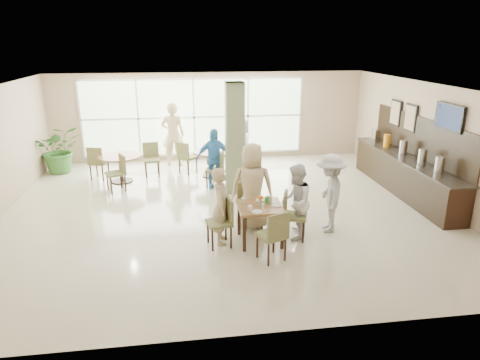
{
  "coord_description": "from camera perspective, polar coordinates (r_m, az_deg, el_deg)",
  "views": [
    {
      "loc": [
        -0.92,
        -9.24,
        3.78
      ],
      "look_at": [
        0.2,
        -1.2,
        1.1
      ],
      "focal_mm": 32.0,
      "sensor_mm": 36.0,
      "label": 1
    }
  ],
  "objects": [
    {
      "name": "ground",
      "position": [
        10.02,
        -2.09,
        -3.9
      ],
      "size": [
        10.0,
        10.0,
        0.0
      ],
      "primitive_type": "plane",
      "color": "beige",
      "rests_on": "ground"
    },
    {
      "name": "room_shell",
      "position": [
        9.51,
        -2.2,
        5.65
      ],
      "size": [
        10.0,
        10.0,
        10.0
      ],
      "color": "white",
      "rests_on": "ground"
    },
    {
      "name": "window_bank",
      "position": [
        13.91,
        -6.15,
        8.31
      ],
      "size": [
        7.0,
        0.04,
        7.0
      ],
      "color": "silver",
      "rests_on": "ground"
    },
    {
      "name": "column",
      "position": [
        10.79,
        -0.71,
        5.52
      ],
      "size": [
        0.45,
        0.45,
        2.8
      ],
      "primitive_type": "cube",
      "color": "#6F7A55",
      "rests_on": "ground"
    },
    {
      "name": "main_table",
      "position": [
        8.23,
        2.69,
        -4.13
      ],
      "size": [
        0.86,
        0.86,
        0.75
      ],
      "color": "brown",
      "rests_on": "ground"
    },
    {
      "name": "round_table_left",
      "position": [
        12.23,
        -15.68,
        2.45
      ],
      "size": [
        1.18,
        1.18,
        0.75
      ],
      "color": "brown",
      "rests_on": "ground"
    },
    {
      "name": "round_table_right",
      "position": [
        12.27,
        -3.68,
        3.08
      ],
      "size": [
        1.1,
        1.1,
        0.75
      ],
      "color": "brown",
      "rests_on": "ground"
    },
    {
      "name": "chairs_main_table",
      "position": [
        8.29,
        2.55,
        -5.25
      ],
      "size": [
        2.05,
        2.0,
        0.95
      ],
      "color": "olive",
      "rests_on": "ground"
    },
    {
      "name": "chairs_table_left",
      "position": [
        12.25,
        -15.41,
        1.95
      ],
      "size": [
        1.99,
        1.74,
        0.95
      ],
      "color": "olive",
      "rests_on": "ground"
    },
    {
      "name": "chairs_table_right",
      "position": [
        12.29,
        -3.56,
        2.63
      ],
      "size": [
        2.1,
        1.98,
        0.95
      ],
      "color": "olive",
      "rests_on": "ground"
    },
    {
      "name": "tabletop_clutter",
      "position": [
        8.19,
        2.69,
        -3.0
      ],
      "size": [
        0.75,
        0.79,
        0.21
      ],
      "color": "white",
      "rests_on": "main_table"
    },
    {
      "name": "buffet_counter",
      "position": [
        11.7,
        21.14,
        1.0
      ],
      "size": [
        0.64,
        4.7,
        1.95
      ],
      "color": "black",
      "rests_on": "ground"
    },
    {
      "name": "wall_tv",
      "position": [
        10.56,
        26.11,
        7.55
      ],
      "size": [
        0.06,
        1.0,
        0.58
      ],
      "color": "black",
      "rests_on": "ground"
    },
    {
      "name": "framed_art_a",
      "position": [
        11.96,
        21.78,
        7.69
      ],
      "size": [
        0.05,
        0.55,
        0.7
      ],
      "color": "black",
      "rests_on": "ground"
    },
    {
      "name": "framed_art_b",
      "position": [
        12.65,
        20.04,
        8.4
      ],
      "size": [
        0.05,
        0.55,
        0.7
      ],
      "color": "black",
      "rests_on": "ground"
    },
    {
      "name": "potted_plant",
      "position": [
        13.67,
        -22.93,
        3.8
      ],
      "size": [
        1.59,
        1.59,
        1.4
      ],
      "primitive_type": "imported",
      "rotation": [
        0.0,
        0.0,
        0.31
      ],
      "color": "#356F2C",
      "rests_on": "ground"
    },
    {
      "name": "teen_left",
      "position": [
        8.17,
        -2.52,
        -3.47
      ],
      "size": [
        0.44,
        0.6,
        1.51
      ],
      "primitive_type": "imported",
      "rotation": [
        0.0,
        0.0,
        1.42
      ],
      "color": "tan",
      "rests_on": "ground"
    },
    {
      "name": "teen_far",
      "position": [
        8.79,
        1.63,
        -0.85
      ],
      "size": [
        0.94,
        0.61,
        1.8
      ],
      "primitive_type": "imported",
      "rotation": [
        0.0,
        0.0,
        2.99
      ],
      "color": "tan",
      "rests_on": "ground"
    },
    {
      "name": "teen_right",
      "position": [
        8.43,
        7.42,
        -2.92
      ],
      "size": [
        0.79,
        0.89,
        1.51
      ],
      "primitive_type": "imported",
      "rotation": [
        0.0,
        0.0,
        -1.93
      ],
      "color": "white",
      "rests_on": "ground"
    },
    {
      "name": "teen_standing",
      "position": [
        8.84,
        11.86,
        -1.75
      ],
      "size": [
        0.8,
        1.15,
        1.63
      ],
      "primitive_type": "imported",
      "rotation": [
        0.0,
        0.0,
        -1.77
      ],
      "color": "#AEAEB1",
      "rests_on": "ground"
    },
    {
      "name": "adult_a",
      "position": [
        11.3,
        -3.53,
        2.91
      ],
      "size": [
        0.99,
        0.64,
        1.59
      ],
      "primitive_type": "imported",
      "rotation": [
        0.0,
        0.0,
        0.13
      ],
      "color": "#4696D4",
      "rests_on": "ground"
    },
    {
      "name": "adult_b",
      "position": [
        12.33,
        0.07,
        4.47
      ],
      "size": [
        0.76,
        1.59,
        1.67
      ],
      "primitive_type": "imported",
      "rotation": [
        0.0,
        0.0,
        -1.63
      ],
      "color": "white",
      "rests_on": "ground"
    },
    {
      "name": "adult_standing",
      "position": [
        13.42,
        -8.93,
        6.03
      ],
      "size": [
        0.76,
        0.55,
        1.97
      ],
      "primitive_type": "imported",
      "rotation": [
        0.0,
        0.0,
        3.03
      ],
      "color": "tan",
      "rests_on": "ground"
    }
  ]
}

